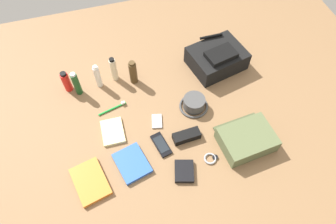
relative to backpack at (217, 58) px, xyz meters
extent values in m
cube|color=brown|center=(-0.38, -0.27, -0.07)|extent=(2.64, 2.02, 0.02)
cube|color=black|center=(0.00, 0.00, 0.00)|extent=(0.35, 0.30, 0.11)
cube|color=black|center=(0.00, -0.04, 0.07)|extent=(0.19, 0.14, 0.03)
cylinder|color=black|center=(0.00, 0.12, 0.06)|extent=(0.14, 0.02, 0.02)
cube|color=#56603D|center=(-0.05, -0.53, -0.02)|extent=(0.28, 0.22, 0.08)
cube|color=#454D30|center=(-0.05, -0.43, -0.06)|extent=(0.25, 0.09, 0.01)
cylinder|color=#454545|center=(-0.22, -0.25, -0.02)|extent=(0.12, 0.12, 0.06)
torus|color=#454545|center=(-0.22, -0.25, -0.06)|extent=(0.16, 0.16, 0.01)
cylinder|color=red|center=(-0.86, 0.06, 0.00)|extent=(0.04, 0.04, 0.12)
cylinder|color=black|center=(-0.86, 0.06, 0.07)|extent=(0.03, 0.03, 0.01)
cylinder|color=#19471E|center=(-0.81, 0.02, 0.01)|extent=(0.04, 0.04, 0.15)
cylinder|color=silver|center=(-0.81, 0.02, 0.09)|extent=(0.03, 0.03, 0.01)
cylinder|color=white|center=(-0.69, 0.04, 0.01)|extent=(0.03, 0.03, 0.15)
cylinder|color=white|center=(-0.69, 0.04, 0.09)|extent=(0.02, 0.02, 0.01)
cylinder|color=beige|center=(-0.60, 0.07, 0.01)|extent=(0.04, 0.04, 0.15)
cylinder|color=black|center=(-0.60, 0.07, 0.09)|extent=(0.03, 0.03, 0.01)
cylinder|color=#473319|center=(-0.50, 0.02, 0.01)|extent=(0.04, 0.04, 0.14)
cylinder|color=#473319|center=(-0.50, 0.02, 0.09)|extent=(0.03, 0.03, 0.01)
cube|color=orange|center=(-0.83, -0.52, -0.05)|extent=(0.18, 0.23, 0.02)
cube|color=white|center=(-0.83, -0.52, -0.05)|extent=(0.17, 0.22, 0.02)
cube|color=blue|center=(-0.62, -0.49, -0.05)|extent=(0.18, 0.20, 0.02)
cube|color=white|center=(-0.62, -0.49, -0.05)|extent=(0.17, 0.19, 0.02)
cube|color=black|center=(-0.46, -0.43, -0.06)|extent=(0.09, 0.14, 0.01)
cube|color=black|center=(-0.46, -0.43, -0.05)|extent=(0.07, 0.10, 0.00)
cube|color=#B7B7BC|center=(-0.44, -0.29, -0.06)|extent=(0.07, 0.09, 0.01)
cylinder|color=silver|center=(-0.44, -0.30, -0.05)|extent=(0.03, 0.03, 0.00)
torus|color=#99999E|center=(-0.25, -0.57, -0.06)|extent=(0.06, 0.06, 0.01)
cylinder|color=black|center=(-0.22, -0.57, -0.06)|extent=(0.03, 0.03, 0.01)
cylinder|color=#198C33|center=(-0.65, -0.14, -0.06)|extent=(0.16, 0.05, 0.01)
cube|color=white|center=(-0.59, -0.13, -0.05)|extent=(0.02, 0.02, 0.01)
cube|color=black|center=(-0.39, -0.60, -0.05)|extent=(0.12, 0.13, 0.02)
cube|color=beige|center=(-0.68, -0.28, -0.05)|extent=(0.11, 0.15, 0.02)
cube|color=black|center=(-0.32, -0.42, -0.04)|extent=(0.14, 0.06, 0.04)
camera|label=1|loc=(-0.62, -1.11, 1.33)|focal=32.81mm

